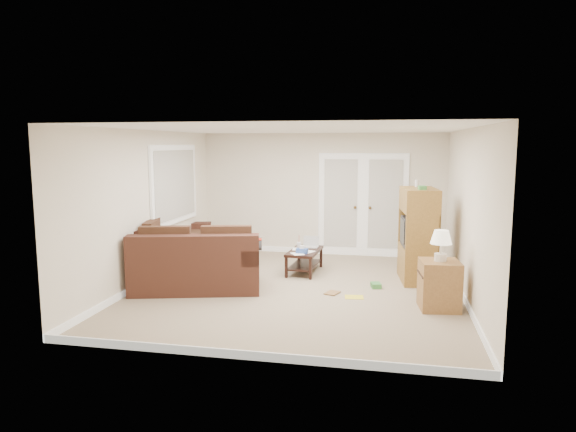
% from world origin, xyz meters
% --- Properties ---
extents(floor, '(5.50, 5.50, 0.00)m').
position_xyz_m(floor, '(0.00, 0.00, 0.00)').
color(floor, gray).
rests_on(floor, ground).
extents(ceiling, '(5.00, 5.50, 0.02)m').
position_xyz_m(ceiling, '(0.00, 0.00, 2.50)').
color(ceiling, white).
rests_on(ceiling, wall_back).
extents(wall_left, '(0.02, 5.50, 2.50)m').
position_xyz_m(wall_left, '(-2.50, 0.00, 1.25)').
color(wall_left, white).
rests_on(wall_left, floor).
extents(wall_right, '(0.02, 5.50, 2.50)m').
position_xyz_m(wall_right, '(2.50, 0.00, 1.25)').
color(wall_right, white).
rests_on(wall_right, floor).
extents(wall_back, '(5.00, 0.02, 2.50)m').
position_xyz_m(wall_back, '(0.00, 2.75, 1.25)').
color(wall_back, white).
rests_on(wall_back, floor).
extents(wall_front, '(5.00, 0.02, 2.50)m').
position_xyz_m(wall_front, '(0.00, -2.75, 1.25)').
color(wall_front, white).
rests_on(wall_front, floor).
extents(baseboards, '(5.00, 5.50, 0.10)m').
position_xyz_m(baseboards, '(0.00, 0.00, 0.05)').
color(baseboards, white).
rests_on(baseboards, floor).
extents(french_doors, '(1.80, 0.05, 2.13)m').
position_xyz_m(french_doors, '(0.85, 2.71, 1.04)').
color(french_doors, white).
rests_on(french_doors, floor).
extents(window_left, '(0.05, 1.92, 1.42)m').
position_xyz_m(window_left, '(-2.46, 1.00, 1.55)').
color(window_left, white).
rests_on(window_left, wall_left).
extents(sectional_sofa, '(2.69, 3.16, 0.93)m').
position_xyz_m(sectional_sofa, '(-2.02, 0.32, 0.36)').
color(sectional_sofa, '#46251A').
rests_on(sectional_sofa, floor).
extents(coffee_table, '(0.56, 1.02, 0.68)m').
position_xyz_m(coffee_table, '(-0.08, 1.11, 0.22)').
color(coffee_table, black).
rests_on(coffee_table, floor).
extents(tv_armoire, '(0.64, 1.02, 1.67)m').
position_xyz_m(tv_armoire, '(1.86, 0.91, 0.79)').
color(tv_armoire, olive).
rests_on(tv_armoire, floor).
extents(side_cabinet, '(0.58, 0.58, 1.11)m').
position_xyz_m(side_cabinet, '(2.09, -0.57, 0.40)').
color(side_cabinet, olive).
rests_on(side_cabinet, floor).
extents(space_heater, '(0.13, 0.12, 0.27)m').
position_xyz_m(space_heater, '(1.65, 2.40, 0.14)').
color(space_heater, silver).
rests_on(space_heater, floor).
extents(floor_magazine, '(0.30, 0.25, 0.01)m').
position_xyz_m(floor_magazine, '(0.90, -0.26, 0.00)').
color(floor_magazine, yellow).
rests_on(floor_magazine, floor).
extents(floor_greenbox, '(0.19, 0.22, 0.08)m').
position_xyz_m(floor_greenbox, '(1.21, 0.33, 0.04)').
color(floor_greenbox, '#3D853C').
rests_on(floor_greenbox, floor).
extents(floor_book, '(0.25, 0.29, 0.02)m').
position_xyz_m(floor_book, '(0.47, -0.10, 0.01)').
color(floor_book, brown).
rests_on(floor_book, floor).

